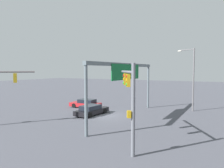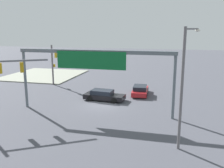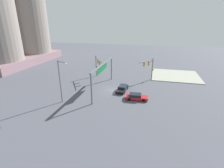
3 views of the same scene
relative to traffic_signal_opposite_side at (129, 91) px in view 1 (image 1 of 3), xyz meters
name	(u,v)px [view 1 (image 1 of 3)]	position (x,y,z in m)	size (l,w,h in m)	color
ground_plane	(106,116)	(-8.17, -6.72, -4.01)	(165.98, 165.98, 0.00)	#4B4D56
traffic_signal_opposite_side	(129,91)	(0.00, 0.00, 0.00)	(5.90, 3.64, 5.93)	slate
streetlamp_curved_arm	(192,75)	(-16.37, 1.66, 0.81)	(1.26, 2.46, 8.30)	slate
overhead_sign_gantry	(126,73)	(-8.11, -4.07, 1.07)	(15.61, 0.43, 6.22)	slate
sedan_car_approaching	(86,104)	(-11.65, -12.10, -3.44)	(2.15, 4.57, 1.21)	red
sedan_car_waiting_far	(92,110)	(-7.87, -8.55, -3.44)	(4.86, 2.20, 1.21)	black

